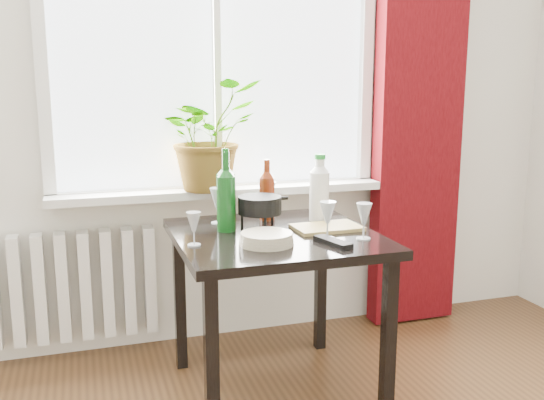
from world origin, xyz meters
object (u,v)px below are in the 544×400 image
object	(u,v)px
wine_bottle_left	(226,191)
wineglass_front_left	(194,229)
fondue_pot	(260,213)
cutting_board	(327,227)
bottle_amber	(267,189)
cleaning_bottle	(319,187)
tv_remote	(333,242)
wineglass_back_left	(218,205)
table	(275,254)
wine_bottle_right	(226,188)
radiator	(74,286)
wineglass_back_center	(268,200)
wineglass_front_right	(328,220)
plate_stack	(266,239)
wineglass_far_right	(364,221)
potted_plant	(208,135)

from	to	relation	value
wine_bottle_left	wineglass_front_left	bearing A→B (deg)	-132.02
fondue_pot	cutting_board	bearing A→B (deg)	-22.50
bottle_amber	cleaning_bottle	size ratio (longest dim) A/B	0.92
tv_remote	wineglass_back_left	bearing A→B (deg)	110.25
table	tv_remote	distance (m)	0.31
wine_bottle_right	tv_remote	world-z (taller)	wine_bottle_right
radiator	table	world-z (taller)	table
wine_bottle_right	wineglass_back_center	size ratio (longest dim) A/B	2.03
wineglass_front_right	wineglass_back_left	size ratio (longest dim) A/B	0.95
wineglass_back_left	plate_stack	world-z (taller)	wineglass_back_left
wineglass_far_right	plate_stack	bearing A→B (deg)	173.97
wine_bottle_right	wineglass_front_left	size ratio (longest dim) A/B	2.59
bottle_amber	cutting_board	xyz separation A→B (m)	(0.20, -0.26, -0.14)
plate_stack	wineglass_back_center	bearing A→B (deg)	71.86
radiator	bottle_amber	world-z (taller)	bottle_amber
wineglass_front_right	fondue_pot	world-z (taller)	wineglass_front_right
cleaning_bottle	cutting_board	distance (m)	0.23
wineglass_far_right	wineglass_back_center	xyz separation A→B (m)	(-0.26, 0.50, 0.01)
wineglass_back_left	cutting_board	size ratio (longest dim) A/B	0.58
table	cleaning_bottle	distance (m)	0.41
wine_bottle_left	bottle_amber	world-z (taller)	wine_bottle_left
tv_remote	wineglass_far_right	bearing A→B (deg)	-3.08
bottle_amber	tv_remote	distance (m)	0.53
fondue_pot	tv_remote	bearing A→B (deg)	-62.90
wineglass_front_left	table	bearing A→B (deg)	14.46
wineglass_back_left	potted_plant	bearing A→B (deg)	85.33
cutting_board	wine_bottle_right	bearing A→B (deg)	158.44
cutting_board	wineglass_front_right	bearing A→B (deg)	-112.03
wine_bottle_right	wineglass_far_right	xyz separation A→B (m)	(0.49, -0.37, -0.10)
wine_bottle_right	cutting_board	size ratio (longest dim) A/B	1.24
wine_bottle_left	cutting_board	xyz separation A→B (m)	(0.43, -0.11, -0.17)
wine_bottle_left	tv_remote	world-z (taller)	wine_bottle_left
cleaning_bottle	wineglass_front_right	distance (m)	0.35
potted_plant	wineglass_front_left	xyz separation A→B (m)	(-0.20, -0.65, -0.31)
wine_bottle_right	wineglass_back_center	world-z (taller)	wine_bottle_right
cleaning_bottle	plate_stack	xyz separation A→B (m)	(-0.36, -0.33, -0.14)
wineglass_front_right	wineglass_front_left	size ratio (longest dim) A/B	1.15
radiator	wineglass_back_left	distance (m)	0.88
table	plate_stack	bearing A→B (deg)	-118.57
wine_bottle_right	wineglass_back_center	distance (m)	0.29
plate_stack	fondue_pot	size ratio (longest dim) A/B	1.01
wine_bottle_left	cutting_board	world-z (taller)	wine_bottle_left
bottle_amber	radiator	bearing A→B (deg)	157.03
cleaning_bottle	radiator	bearing A→B (deg)	157.47
wine_bottle_right	bottle_amber	xyz separation A→B (m)	(0.22, 0.09, -0.03)
cleaning_bottle	wineglass_far_right	world-z (taller)	cleaning_bottle
bottle_amber	wineglass_back_left	xyz separation A→B (m)	(-0.24, -0.00, -0.06)
bottle_amber	wineglass_front_right	world-z (taller)	bottle_amber
table	wineglass_back_left	xyz separation A→B (m)	(-0.20, 0.25, 0.18)
wineglass_far_right	plate_stack	size ratio (longest dim) A/B	0.71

